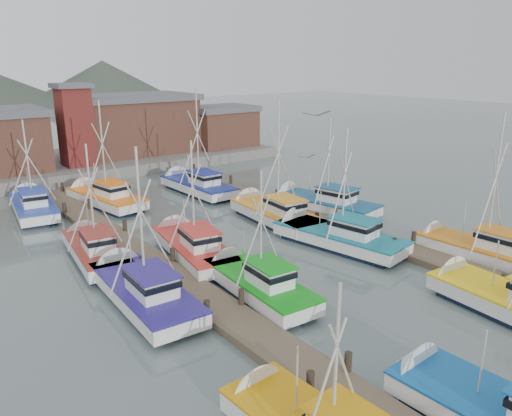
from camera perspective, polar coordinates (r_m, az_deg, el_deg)
ground at (r=30.14m, az=5.39°, el=-6.93°), size 260.00×260.00×0.00m
dock_left at (r=29.41m, az=-10.28°, el=-7.31°), size 2.30×46.00×1.50m
dock_right at (r=37.39m, az=9.06°, el=-2.01°), size 2.30×46.00×1.50m
quay at (r=61.24m, az=-18.92°, el=4.93°), size 44.00×16.00×1.20m
shed_center at (r=62.76m, az=-14.04°, el=9.37°), size 14.84×9.54×6.90m
shed_right at (r=65.50m, az=-3.98°, el=9.35°), size 8.48×6.36×5.20m
lookout_tower at (r=56.12m, az=-19.96°, el=8.98°), size 3.60×3.60×8.50m
boat_1 at (r=27.60m, az=27.08°, el=-9.55°), size 3.73×9.63×7.59m
boat_4 at (r=26.69m, az=-0.22°, el=-8.49°), size 3.14×8.40×7.47m
boat_5 at (r=33.85m, az=8.70°, el=-3.14°), size 4.51×9.98×8.76m
boat_6 at (r=26.60m, az=-13.09°, el=-9.02°), size 3.73×9.42×8.96m
boat_7 at (r=34.00m, az=23.75°, el=-4.31°), size 3.94×8.66×9.87m
boat_8 at (r=32.00m, az=-7.46°, el=-4.27°), size 4.13×9.25×8.22m
boat_9 at (r=38.45m, az=1.86°, el=-0.54°), size 4.05×9.84×10.12m
boat_10 at (r=32.79m, az=-18.05°, el=-4.46°), size 3.57×8.56×8.00m
boat_11 at (r=41.51m, az=7.25°, el=0.61°), size 4.65×9.91×8.56m
boat_12 at (r=44.88m, az=-17.12°, el=1.22°), size 4.21×9.62×9.71m
boat_13 at (r=47.36m, az=-7.01°, el=2.62°), size 4.21×9.67×10.55m
boat_14 at (r=44.43m, az=-24.17°, el=0.33°), size 3.95×9.40×8.40m
gull_near at (r=21.36m, az=7.00°, el=10.56°), size 1.55×0.62×0.24m
gull_far at (r=35.42m, az=5.87°, el=5.83°), size 1.54×0.61×0.24m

